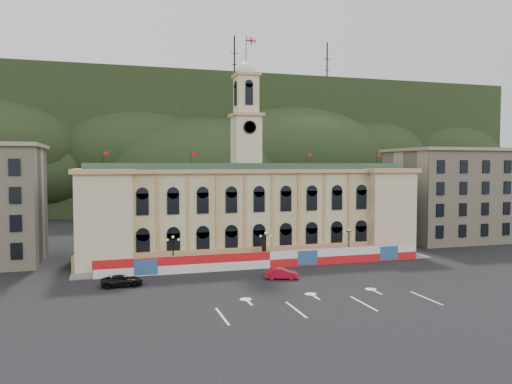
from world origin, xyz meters
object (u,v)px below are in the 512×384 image
object	(u,v)px
statue	(264,257)
lamp_center	(266,245)
black_suv	(122,281)
red_sedan	(282,274)

from	to	relation	value
statue	lamp_center	bearing A→B (deg)	-90.00
lamp_center	black_suv	distance (m)	22.68
black_suv	lamp_center	bearing A→B (deg)	-74.41
red_sedan	statue	bearing A→B (deg)	14.11
red_sedan	black_suv	bearing A→B (deg)	102.60
statue	lamp_center	distance (m)	2.14
red_sedan	black_suv	size ratio (longest dim) A/B	0.89
statue	lamp_center	size ratio (longest dim) A/B	0.72
statue	lamp_center	xyz separation A→B (m)	(0.00, -1.00, 1.89)
lamp_center	red_sedan	world-z (taller)	lamp_center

